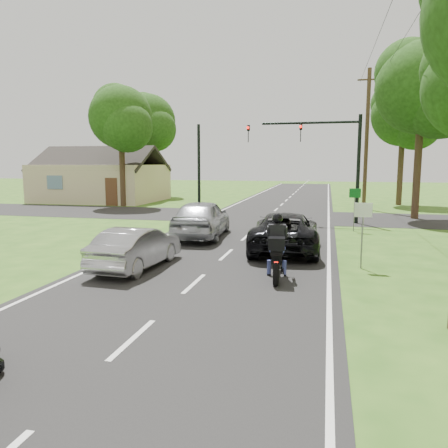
{
  "coord_description": "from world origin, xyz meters",
  "views": [
    {
      "loc": [
        3.57,
        -11.41,
        3.39
      ],
      "look_at": [
        0.15,
        3.0,
        1.3
      ],
      "focal_mm": 35.0,
      "sensor_mm": 36.0,
      "label": 1
    }
  ],
  "objects_px": {
    "traffic_signal": "(324,149)",
    "sign_green": "(355,199)",
    "silver_suv": "(202,218)",
    "sign_white": "(363,219)",
    "silver_sedan": "(137,248)",
    "motorcycle_rider": "(277,253)",
    "utility_pole_far": "(367,139)",
    "dark_suv": "(285,231)"
  },
  "relations": [
    {
      "from": "motorcycle_rider",
      "to": "utility_pole_far",
      "type": "xyz_separation_m",
      "value": [
        4.01,
        20.94,
        4.31
      ]
    },
    {
      "from": "motorcycle_rider",
      "to": "sign_white",
      "type": "height_order",
      "value": "sign_white"
    },
    {
      "from": "dark_suv",
      "to": "traffic_signal",
      "type": "distance_m",
      "value": 9.42
    },
    {
      "from": "utility_pole_far",
      "to": "sign_green",
      "type": "relative_size",
      "value": 4.71
    },
    {
      "from": "motorcycle_rider",
      "to": "silver_suv",
      "type": "height_order",
      "value": "motorcycle_rider"
    },
    {
      "from": "silver_suv",
      "to": "sign_white",
      "type": "bearing_deg",
      "value": 141.46
    },
    {
      "from": "dark_suv",
      "to": "sign_green",
      "type": "bearing_deg",
      "value": -119.9
    },
    {
      "from": "dark_suv",
      "to": "utility_pole_far",
      "type": "bearing_deg",
      "value": -107.12
    },
    {
      "from": "motorcycle_rider",
      "to": "silver_sedan",
      "type": "relative_size",
      "value": 0.56
    },
    {
      "from": "motorcycle_rider",
      "to": "silver_suv",
      "type": "relative_size",
      "value": 0.45
    },
    {
      "from": "traffic_signal",
      "to": "sign_green",
      "type": "xyz_separation_m",
      "value": [
        1.56,
        -3.02,
        -2.54
      ]
    },
    {
      "from": "silver_sedan",
      "to": "sign_white",
      "type": "relative_size",
      "value": 1.91
    },
    {
      "from": "silver_sedan",
      "to": "utility_pole_far",
      "type": "xyz_separation_m",
      "value": [
        8.55,
        20.65,
        4.4
      ]
    },
    {
      "from": "sign_green",
      "to": "silver_sedan",
      "type": "bearing_deg",
      "value": -126.96
    },
    {
      "from": "silver_sedan",
      "to": "traffic_signal",
      "type": "xyz_separation_m",
      "value": [
        5.68,
        12.65,
        3.46
      ]
    },
    {
      "from": "dark_suv",
      "to": "sign_white",
      "type": "xyz_separation_m",
      "value": [
        2.67,
        -2.32,
        0.84
      ]
    },
    {
      "from": "silver_sedan",
      "to": "sign_green",
      "type": "distance_m",
      "value": 12.09
    },
    {
      "from": "silver_sedan",
      "to": "traffic_signal",
      "type": "bearing_deg",
      "value": -110.91
    },
    {
      "from": "silver_suv",
      "to": "traffic_signal",
      "type": "height_order",
      "value": "traffic_signal"
    },
    {
      "from": "dark_suv",
      "to": "utility_pole_far",
      "type": "xyz_separation_m",
      "value": [
        4.17,
        16.7,
        4.33
      ]
    },
    {
      "from": "silver_suv",
      "to": "silver_sedan",
      "type": "bearing_deg",
      "value": 82.0
    },
    {
      "from": "utility_pole_far",
      "to": "sign_green",
      "type": "distance_m",
      "value": 11.63
    },
    {
      "from": "dark_suv",
      "to": "sign_white",
      "type": "distance_m",
      "value": 3.64
    },
    {
      "from": "silver_suv",
      "to": "sign_white",
      "type": "distance_m",
      "value": 8.08
    },
    {
      "from": "motorcycle_rider",
      "to": "silver_sedan",
      "type": "height_order",
      "value": "motorcycle_rider"
    },
    {
      "from": "motorcycle_rider",
      "to": "sign_green",
      "type": "xyz_separation_m",
      "value": [
        2.71,
        9.92,
        0.83
      ]
    },
    {
      "from": "motorcycle_rider",
      "to": "traffic_signal",
      "type": "distance_m",
      "value": 13.42
    },
    {
      "from": "dark_suv",
      "to": "utility_pole_far",
      "type": "distance_m",
      "value": 17.75
    },
    {
      "from": "silver_suv",
      "to": "utility_pole_far",
      "type": "xyz_separation_m",
      "value": [
        8.15,
        14.5,
        4.21
      ]
    },
    {
      "from": "traffic_signal",
      "to": "sign_green",
      "type": "distance_m",
      "value": 4.24
    },
    {
      "from": "silver_suv",
      "to": "traffic_signal",
      "type": "xyz_separation_m",
      "value": [
        5.29,
        6.5,
        3.26
      ]
    },
    {
      "from": "sign_white",
      "to": "sign_green",
      "type": "height_order",
      "value": "same"
    },
    {
      "from": "utility_pole_far",
      "to": "traffic_signal",
      "type": "bearing_deg",
      "value": -109.68
    },
    {
      "from": "dark_suv",
      "to": "silver_sedan",
      "type": "xyz_separation_m",
      "value": [
        -4.38,
        -3.95,
        -0.08
      ]
    },
    {
      "from": "motorcycle_rider",
      "to": "sign_white",
      "type": "xyz_separation_m",
      "value": [
        2.51,
        1.92,
        0.83
      ]
    },
    {
      "from": "motorcycle_rider",
      "to": "utility_pole_far",
      "type": "relative_size",
      "value": 0.23
    },
    {
      "from": "silver_sedan",
      "to": "dark_suv",
      "type": "bearing_deg",
      "value": -134.64
    },
    {
      "from": "silver_suv",
      "to": "sign_green",
      "type": "height_order",
      "value": "sign_green"
    },
    {
      "from": "motorcycle_rider",
      "to": "dark_suv",
      "type": "xyz_separation_m",
      "value": [
        -0.16,
        4.24,
        -0.02
      ]
    },
    {
      "from": "motorcycle_rider",
      "to": "silver_sedan",
      "type": "xyz_separation_m",
      "value": [
        -4.54,
        0.29,
        -0.09
      ]
    },
    {
      "from": "dark_suv",
      "to": "traffic_signal",
      "type": "xyz_separation_m",
      "value": [
        1.31,
        8.7,
        3.38
      ]
    },
    {
      "from": "sign_white",
      "to": "silver_suv",
      "type": "bearing_deg",
      "value": 145.81
    }
  ]
}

